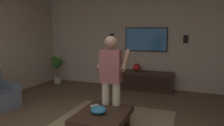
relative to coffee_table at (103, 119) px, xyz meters
name	(u,v)px	position (x,y,z in m)	size (l,w,h in m)	color
wall_back_tv	(139,43)	(3.29, 0.16, 1.08)	(0.10, 6.42, 2.74)	#BCA893
coffee_table	(103,119)	(0.00, 0.00, 0.00)	(1.00, 0.80, 0.40)	#332116
media_console	(143,81)	(2.96, -0.05, -0.02)	(0.45, 1.70, 0.55)	#332116
tv	(146,40)	(3.20, -0.05, 1.18)	(0.05, 1.25, 0.70)	black
person_standing	(111,76)	(0.43, 0.01, 0.64)	(0.55, 0.56, 1.64)	#C6B793
potted_plant_tall	(57,65)	(2.78, 2.81, 0.33)	(0.36, 0.39, 0.89)	#B7B2A8
bowl	(99,110)	(-0.05, 0.05, 0.16)	(0.26, 0.26, 0.12)	teal
remote_white	(94,106)	(0.21, 0.25, 0.12)	(0.15, 0.04, 0.02)	white
vase_round	(137,67)	(2.99, 0.17, 0.36)	(0.22, 0.22, 0.22)	red
wall_speaker_left	(186,39)	(3.21, -1.16, 1.20)	(0.06, 0.12, 0.22)	black
wall_speaker_right	(112,37)	(3.21, 1.04, 1.23)	(0.06, 0.12, 0.22)	black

